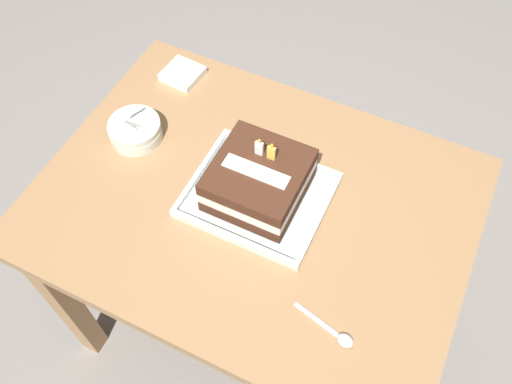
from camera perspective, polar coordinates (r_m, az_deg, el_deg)
ground_plane at (r=1.98m, az=-0.17°, el=-12.91°), size 8.00×8.00×0.00m
dining_table at (r=1.40m, az=-0.23°, el=-3.58°), size 1.03×0.77×0.76m
foil_tray at (r=1.29m, az=0.25°, el=-0.40°), size 0.32×0.28×0.02m
birthday_cake at (r=1.24m, az=0.26°, el=1.30°), size 0.20×0.21×0.15m
bowl_stack at (r=1.43m, az=-12.59°, el=6.37°), size 0.14×0.14×0.10m
serving_spoon_near_tray at (r=1.16m, az=8.79°, el=-14.78°), size 0.15×0.05×0.01m
napkin_pile at (r=1.57m, az=-7.74°, el=12.23°), size 0.11×0.11×0.02m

